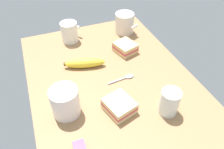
# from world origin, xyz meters

# --- Properties ---
(tabletop) EXTENTS (0.90, 0.64, 0.02)m
(tabletop) POSITION_xyz_m (0.00, 0.00, 0.01)
(tabletop) COLOR #936D47
(tabletop) RESTS_ON ground
(coffee_mug_black) EXTENTS (0.09, 0.10, 0.10)m
(coffee_mug_black) POSITION_xyz_m (-0.34, -0.09, 0.07)
(coffee_mug_black) COLOR white
(coffee_mug_black) RESTS_ON tabletop
(coffee_mug_milky) EXTENTS (0.12, 0.10, 0.10)m
(coffee_mug_milky) POSITION_xyz_m (0.09, -0.20, 0.07)
(coffee_mug_milky) COLOR white
(coffee_mug_milky) RESTS_ON tabletop
(coffee_mug_spare) EXTENTS (0.12, 0.10, 0.10)m
(coffee_mug_spare) POSITION_xyz_m (-0.32, 0.19, 0.07)
(coffee_mug_spare) COLOR silver
(coffee_mug_spare) RESTS_ON tabletop
(sandwich_main) EXTENTS (0.12, 0.11, 0.04)m
(sandwich_main) POSITION_xyz_m (0.15, -0.03, 0.04)
(sandwich_main) COLOR beige
(sandwich_main) RESTS_ON tabletop
(sandwich_side) EXTENTS (0.11, 0.11, 0.04)m
(sandwich_side) POSITION_xyz_m (-0.16, 0.13, 0.04)
(sandwich_side) COLOR #DBB77A
(sandwich_side) RESTS_ON tabletop
(glass_of_milk) EXTENTS (0.07, 0.07, 0.09)m
(glass_of_milk) POSITION_xyz_m (0.22, 0.12, 0.06)
(glass_of_milk) COLOR silver
(glass_of_milk) RESTS_ON tabletop
(banana) EXTENTS (0.09, 0.18, 0.04)m
(banana) POSITION_xyz_m (-0.12, -0.08, 0.04)
(banana) COLOR yellow
(banana) RESTS_ON tabletop
(spoon) EXTENTS (0.03, 0.12, 0.01)m
(spoon) POSITION_xyz_m (0.01, 0.05, 0.02)
(spoon) COLOR silver
(spoon) RESTS_ON tabletop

